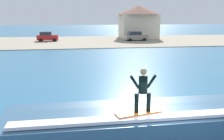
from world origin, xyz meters
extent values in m
cube|color=#375D7D|center=(-1.10, 0.95, 0.57)|extent=(10.01, 2.82, 1.13)
cube|color=#375D7D|center=(-1.10, 0.60, 1.20)|extent=(8.51, 1.27, 0.13)
cube|color=white|center=(-1.10, 0.03, 1.22)|extent=(9.01, 0.51, 0.12)
cube|color=orange|center=(-1.01, 0.34, 1.31)|extent=(1.81, 0.87, 0.06)
cube|color=black|center=(-1.01, 0.34, 1.34)|extent=(1.57, 0.38, 0.01)
cylinder|color=black|center=(-1.09, 0.33, 1.70)|extent=(0.16, 0.16, 0.73)
cylinder|color=black|center=(-0.64, 0.33, 1.70)|extent=(0.16, 0.16, 0.73)
cylinder|color=black|center=(-0.86, 0.33, 2.39)|extent=(0.32, 0.32, 0.65)
sphere|color=tan|center=(-0.86, 0.33, 2.87)|extent=(0.24, 0.24, 0.24)
cylinder|color=black|center=(-1.17, 0.33, 2.49)|extent=(0.38, 0.10, 0.52)
cylinder|color=black|center=(-0.55, 0.33, 2.49)|extent=(0.38, 0.10, 0.52)
cube|color=gray|center=(0.00, 39.44, 0.05)|extent=(120.00, 22.19, 0.09)
cube|color=red|center=(-8.49, 40.56, 0.77)|extent=(3.95, 1.75, 0.90)
cube|color=#262D38|center=(-8.78, 40.56, 1.54)|extent=(2.17, 1.57, 0.64)
cylinder|color=black|center=(-7.20, 41.48, 0.32)|extent=(0.64, 0.22, 0.64)
cylinder|color=black|center=(-7.20, 39.63, 0.32)|extent=(0.64, 0.22, 0.64)
cylinder|color=black|center=(-9.77, 41.48, 0.32)|extent=(0.64, 0.22, 0.64)
cylinder|color=black|center=(-9.77, 39.63, 0.32)|extent=(0.64, 0.22, 0.64)
cube|color=gray|center=(8.59, 38.78, 0.77)|extent=(4.31, 1.91, 0.90)
cube|color=#262D38|center=(8.27, 38.78, 1.54)|extent=(2.37, 1.72, 0.64)
cylinder|color=black|center=(10.00, 39.79, 0.32)|extent=(0.64, 0.22, 0.64)
cylinder|color=black|center=(10.00, 37.78, 0.32)|extent=(0.64, 0.22, 0.64)
cylinder|color=black|center=(7.19, 39.79, 0.32)|extent=(0.64, 0.22, 0.64)
cylinder|color=black|center=(7.19, 37.78, 0.32)|extent=(0.64, 0.22, 0.64)
cube|color=beige|center=(10.50, 44.71, 2.57)|extent=(7.67, 6.63, 5.13)
cone|color=brown|center=(10.50, 44.71, 6.11)|extent=(9.51, 9.51, 1.95)
camera|label=1|loc=(-3.23, -7.85, 4.80)|focal=38.98mm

